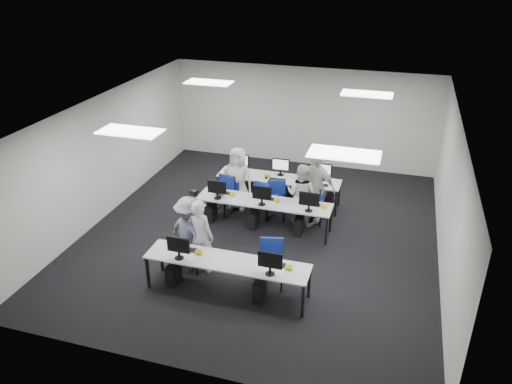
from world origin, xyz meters
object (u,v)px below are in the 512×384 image
(photographer, at_px, (189,232))
(student_2, at_px, (238,178))
(chair_0, at_px, (193,255))
(chair_3, at_px, (276,207))
(student_1, at_px, (301,194))
(desk_mid, at_px, (264,203))
(chair_6, at_px, (267,203))
(desk_front, at_px, (227,263))
(chair_7, at_px, (313,208))
(chair_4, at_px, (311,212))
(chair_1, at_px, (271,271))
(chair_5, at_px, (233,196))
(student_3, at_px, (314,187))
(student_0, at_px, (200,236))
(chair_2, at_px, (223,202))

(photographer, bearing_deg, student_2, -68.94)
(chair_0, xyz_separation_m, chair_3, (1.12, 2.57, 0.00))
(student_1, xyz_separation_m, student_2, (-1.71, 0.34, 0.05))
(desk_mid, height_order, chair_6, chair_6)
(desk_front, bearing_deg, student_1, 76.02)
(desk_front, height_order, photographer, photographer)
(chair_6, distance_m, chair_7, 1.18)
(chair_0, distance_m, chair_4, 3.27)
(chair_1, xyz_separation_m, chair_7, (0.28, 2.96, -0.02))
(chair_5, xyz_separation_m, student_2, (0.17, -0.02, 0.53))
(desk_front, bearing_deg, student_3, 72.91)
(desk_front, distance_m, student_0, 0.97)
(desk_front, height_order, desk_mid, same)
(chair_2, height_order, chair_4, chair_2)
(student_2, relative_size, student_3, 0.92)
(student_1, bearing_deg, chair_6, -0.78)
(desk_mid, distance_m, student_0, 2.18)
(photographer, bearing_deg, student_0, 179.76)
(chair_1, bearing_deg, chair_6, 94.61)
(desk_mid, bearing_deg, chair_3, 76.27)
(student_0, distance_m, student_3, 3.35)
(chair_1, bearing_deg, student_1, 76.65)
(desk_mid, bearing_deg, chair_5, 141.02)
(student_0, distance_m, student_2, 2.91)
(chair_1, relative_size, chair_7, 1.08)
(desk_mid, relative_size, photographer, 2.03)
(desk_front, height_order, chair_4, chair_4)
(chair_3, bearing_deg, chair_0, -124.60)
(chair_3, bearing_deg, desk_front, -103.68)
(chair_7, bearing_deg, chair_3, -162.78)
(chair_0, distance_m, student_1, 3.10)
(chair_2, distance_m, chair_6, 1.10)
(desk_front, bearing_deg, chair_7, 73.37)
(chair_6, bearing_deg, chair_2, -144.44)
(chair_5, height_order, chair_6, chair_6)
(chair_6, xyz_separation_m, chair_7, (1.17, 0.09, -0.01))
(chair_3, xyz_separation_m, photographer, (-1.22, -2.49, 0.49))
(desk_mid, xyz_separation_m, student_0, (-0.77, -2.03, 0.14))
(chair_6, height_order, student_3, student_3)
(chair_7, height_order, student_3, student_3)
(desk_front, distance_m, chair_7, 3.62)
(chair_6, xyz_separation_m, student_3, (1.18, 0.03, 0.60))
(student_2, height_order, student_3, student_3)
(desk_front, bearing_deg, student_2, 104.99)
(chair_6, bearing_deg, student_1, 6.53)
(student_0, height_order, student_1, student_0)
(chair_2, xyz_separation_m, student_2, (0.28, 0.41, 0.51))
(student_0, relative_size, student_1, 1.06)
(chair_2, bearing_deg, desk_mid, -7.03)
(desk_mid, relative_size, student_0, 1.96)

